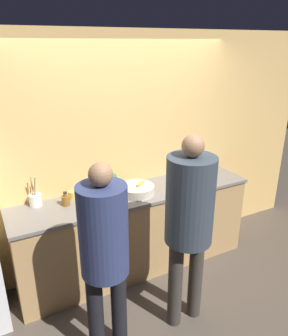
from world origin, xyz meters
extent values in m
plane|color=#4C4238|center=(0.00, 0.00, 0.00)|extent=(14.00, 14.00, 0.00)
cube|color=#E0B266|center=(0.00, 0.64, 1.30)|extent=(5.20, 0.06, 2.60)
cube|color=tan|center=(0.00, 0.35, 0.46)|extent=(2.62, 0.59, 0.92)
cube|color=slate|center=(0.00, 0.35, 0.94)|extent=(2.65, 0.62, 0.03)
cylinder|color=black|center=(-0.81, -0.56, 0.41)|extent=(0.13, 0.13, 0.82)
cylinder|color=black|center=(-0.61, -0.56, 0.41)|extent=(0.13, 0.13, 0.82)
cylinder|color=navy|center=(-0.71, -0.56, 1.18)|extent=(0.37, 0.37, 0.72)
sphere|color=#936B4C|center=(-0.71, -0.56, 1.62)|extent=(0.17, 0.17, 0.17)
cylinder|color=#38332D|center=(-0.05, -0.56, 0.43)|extent=(0.13, 0.13, 0.87)
cylinder|color=#38332D|center=(0.17, -0.56, 0.43)|extent=(0.13, 0.13, 0.87)
cylinder|color=#333D47|center=(0.06, -0.56, 1.25)|extent=(0.41, 0.41, 0.76)
sphere|color=#936B4C|center=(0.06, -0.56, 1.72)|extent=(0.18, 0.18, 0.18)
cylinder|color=beige|center=(0.00, 0.30, 1.00)|extent=(0.37, 0.37, 0.09)
ellipsoid|color=#99BC38|center=(0.04, 0.30, 1.07)|extent=(0.15, 0.12, 0.04)
cylinder|color=silver|center=(-1.00, 0.53, 1.02)|extent=(0.12, 0.12, 0.12)
cylinder|color=#99754C|center=(-1.02, 0.53, 1.13)|extent=(0.01, 0.06, 0.25)
cylinder|color=#99754C|center=(-0.99, 0.53, 1.13)|extent=(0.03, 0.05, 0.26)
cylinder|color=#99754C|center=(-1.00, 0.52, 1.13)|extent=(0.05, 0.01, 0.25)
cylinder|color=#236033|center=(1.13, 0.55, 1.01)|extent=(0.05, 0.05, 0.12)
cylinder|color=#236033|center=(1.13, 0.55, 1.09)|extent=(0.02, 0.02, 0.04)
cylinder|color=black|center=(1.13, 0.55, 1.11)|extent=(0.03, 0.03, 0.01)
cylinder|color=brown|center=(-0.74, 0.40, 1.01)|extent=(0.08, 0.08, 0.10)
cylinder|color=brown|center=(-0.74, 0.40, 1.07)|extent=(0.04, 0.04, 0.03)
cylinder|color=black|center=(-0.74, 0.40, 1.09)|extent=(0.04, 0.04, 0.01)
cylinder|color=gold|center=(-0.64, 0.50, 1.00)|extent=(0.09, 0.09, 0.09)
cylinder|color=#9E6042|center=(-0.23, 0.46, 1.01)|extent=(0.11, 0.11, 0.10)
sphere|color=#2D6B33|center=(-0.23, 0.46, 1.11)|extent=(0.14, 0.14, 0.14)
camera|label=1|loc=(-1.41, -2.52, 2.47)|focal=35.00mm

